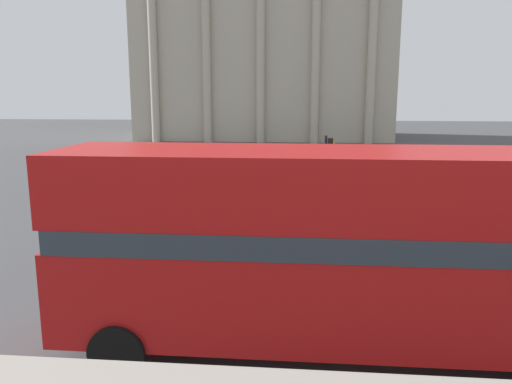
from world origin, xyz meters
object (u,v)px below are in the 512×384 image
(traffic_light_mid, at_px, (327,167))
(pedestrian_white, at_px, (509,196))
(double_decker_bus, at_px, (344,245))
(car_maroon, at_px, (358,169))
(car_navy, at_px, (482,169))
(plaza_building_left, at_px, (266,47))
(pedestrian_red, at_px, (244,196))

(traffic_light_mid, height_order, pedestrian_white, traffic_light_mid)
(double_decker_bus, xyz_separation_m, traffic_light_mid, (0.17, 10.12, 0.05))
(traffic_light_mid, distance_m, car_maroon, 11.49)
(car_maroon, bearing_deg, pedestrian_white, 68.01)
(double_decker_bus, relative_size, car_navy, 2.62)
(car_maroon, distance_m, pedestrian_white, 10.88)
(car_maroon, bearing_deg, plaza_building_left, -126.10)
(traffic_light_mid, relative_size, pedestrian_white, 2.00)
(plaza_building_left, bearing_deg, pedestrian_red, -87.12)
(plaza_building_left, height_order, traffic_light_mid, plaza_building_left)
(double_decker_bus, relative_size, pedestrian_red, 6.55)
(plaza_building_left, relative_size, pedestrian_white, 16.54)
(double_decker_bus, relative_size, traffic_light_mid, 3.07)
(traffic_light_mid, xyz_separation_m, pedestrian_red, (-3.34, 0.78, -1.39))
(double_decker_bus, height_order, car_navy, double_decker_bus)
(double_decker_bus, distance_m, car_navy, 23.94)
(double_decker_bus, height_order, pedestrian_white, double_decker_bus)
(pedestrian_red, bearing_deg, double_decker_bus, -13.88)
(plaza_building_left, height_order, car_maroon, plaza_building_left)
(car_navy, height_order, pedestrian_white, pedestrian_white)
(pedestrian_red, bearing_deg, traffic_light_mid, 46.73)
(traffic_light_mid, bearing_deg, plaza_building_left, 97.26)
(double_decker_bus, bearing_deg, car_navy, 60.89)
(double_decker_bus, distance_m, car_maroon, 21.45)
(car_navy, bearing_deg, pedestrian_red, -1.18)
(car_maroon, bearing_deg, traffic_light_mid, 27.57)
(double_decker_bus, bearing_deg, traffic_light_mid, 84.88)
(traffic_light_mid, bearing_deg, car_maroon, 77.63)
(plaza_building_left, distance_m, pedestrian_white, 44.45)
(car_navy, relative_size, pedestrian_white, 2.35)
(double_decker_bus, height_order, traffic_light_mid, double_decker_bus)
(car_navy, bearing_deg, plaza_building_left, -104.13)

